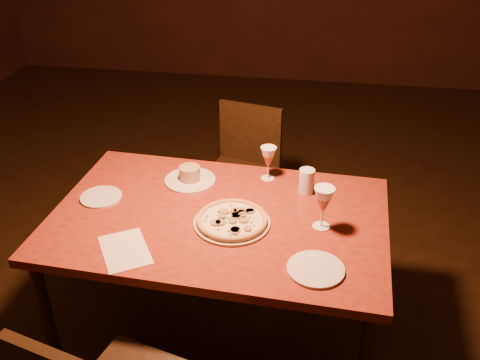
# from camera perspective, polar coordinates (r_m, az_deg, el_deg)

# --- Properties ---
(floor) EXTENTS (7.00, 7.00, 0.00)m
(floor) POSITION_cam_1_polar(r_m,az_deg,el_deg) (2.87, -1.40, -13.45)
(floor) COLOR black
(floor) RESTS_ON ground
(dining_table) EXTENTS (1.42, 0.95, 0.74)m
(dining_table) POSITION_cam_1_polar(r_m,az_deg,el_deg) (2.27, -2.27, -5.13)
(dining_table) COLOR maroon
(dining_table) RESTS_ON floor
(chair_far) EXTENTS (0.46, 0.46, 0.80)m
(chair_far) POSITION_cam_1_polar(r_m,az_deg,el_deg) (3.18, 0.33, 1.48)
(chair_far) COLOR black
(chair_far) RESTS_ON floor
(pizza_plate) EXTENTS (0.31, 0.31, 0.03)m
(pizza_plate) POSITION_cam_1_polar(r_m,az_deg,el_deg) (2.16, -0.86, -4.31)
(pizza_plate) COLOR silver
(pizza_plate) RESTS_ON dining_table
(ramekin_saucer) EXTENTS (0.23, 0.23, 0.07)m
(ramekin_saucer) POSITION_cam_1_polar(r_m,az_deg,el_deg) (2.46, -5.36, 0.36)
(ramekin_saucer) COLOR silver
(ramekin_saucer) RESTS_ON dining_table
(wine_glass_far) EXTENTS (0.07, 0.07, 0.16)m
(wine_glass_far) POSITION_cam_1_polar(r_m,az_deg,el_deg) (2.44, 3.02, 1.80)
(wine_glass_far) COLOR #A25743
(wine_glass_far) RESTS_ON dining_table
(wine_glass_right) EXTENTS (0.08, 0.08, 0.18)m
(wine_glass_right) POSITION_cam_1_polar(r_m,az_deg,el_deg) (2.13, 8.83, -2.94)
(wine_glass_right) COLOR #A25743
(wine_glass_right) RESTS_ON dining_table
(water_tumbler) EXTENTS (0.07, 0.07, 0.11)m
(water_tumbler) POSITION_cam_1_polar(r_m,az_deg,el_deg) (2.37, 7.11, -0.12)
(water_tumbler) COLOR silver
(water_tumbler) RESTS_ON dining_table
(side_plate_left) EXTENTS (0.18, 0.18, 0.01)m
(side_plate_left) POSITION_cam_1_polar(r_m,az_deg,el_deg) (2.41, -14.61, -1.76)
(side_plate_left) COLOR silver
(side_plate_left) RESTS_ON dining_table
(side_plate_near) EXTENTS (0.21, 0.21, 0.01)m
(side_plate_near) POSITION_cam_1_polar(r_m,az_deg,el_deg) (1.96, 8.08, -9.39)
(side_plate_near) COLOR silver
(side_plate_near) RESTS_ON dining_table
(menu_card) EXTENTS (0.27, 0.29, 0.00)m
(menu_card) POSITION_cam_1_polar(r_m,az_deg,el_deg) (2.08, -12.17, -7.31)
(menu_card) COLOR beige
(menu_card) RESTS_ON dining_table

